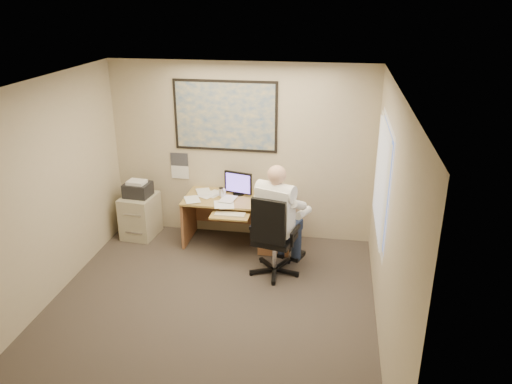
% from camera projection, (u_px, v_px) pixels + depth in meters
% --- Properties ---
extents(room_shell, '(4.00, 4.50, 2.70)m').
position_uv_depth(room_shell, '(203.00, 212.00, 5.49)').
color(room_shell, '#39322C').
rests_on(room_shell, ground).
extents(desk, '(1.60, 0.97, 1.10)m').
position_uv_depth(desk, '(260.00, 218.00, 7.51)').
color(desk, '#AD8D4A').
rests_on(desk, ground).
extents(world_map, '(1.56, 0.03, 1.06)m').
position_uv_depth(world_map, '(225.00, 116.00, 7.36)').
color(world_map, '#1E4C93').
rests_on(world_map, room_shell).
extents(wall_calendar, '(0.28, 0.01, 0.42)m').
position_uv_depth(wall_calendar, '(180.00, 166.00, 7.78)').
color(wall_calendar, white).
rests_on(wall_calendar, room_shell).
extents(window_blinds, '(0.06, 1.40, 1.30)m').
position_uv_depth(window_blinds, '(382.00, 180.00, 5.85)').
color(window_blinds, white).
rests_on(window_blinds, room_shell).
extents(filing_cabinet, '(0.53, 0.62, 0.93)m').
position_uv_depth(filing_cabinet, '(140.00, 212.00, 7.82)').
color(filing_cabinet, '#B3AC90').
rests_on(filing_cabinet, ground).
extents(office_chair, '(0.84, 0.84, 1.18)m').
position_uv_depth(office_chair, '(275.00, 252.00, 6.72)').
color(office_chair, black).
rests_on(office_chair, ground).
extents(person, '(0.94, 1.11, 1.55)m').
position_uv_depth(person, '(275.00, 220.00, 6.64)').
color(person, white).
rests_on(person, office_chair).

